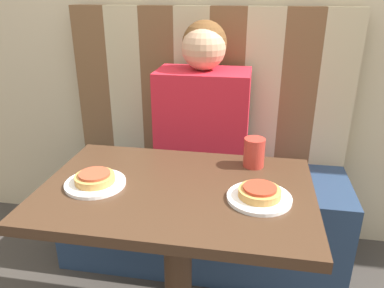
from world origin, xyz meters
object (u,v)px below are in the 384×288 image
Objects in this scene: person at (203,108)px; plate_left at (95,183)px; drinking_cup at (254,153)px; pizza_right at (260,192)px; pizza_left at (95,178)px; plate_right at (259,198)px.

plate_left is (-0.27, -0.62, -0.09)m from person.
drinking_cup reaches higher than plate_left.
pizza_right is 1.22× the size of drinking_cup.
plate_left is 0.56m from drinking_cup.
drinking_cup reaches higher than pizza_left.
pizza_left is at bearing 180.00° from pizza_right.
person is 3.58× the size of plate_right.
person is at bearing 113.30° from plate_right.
person reaches higher than plate_left.
person is 0.68m from pizza_right.
plate_right is 0.53m from pizza_left.
plate_left is at bearing 180.00° from plate_right.
pizza_left is 1.00× the size of pizza_right.
plate_right is 1.52× the size of pizza_left.
plate_right is at bearing -84.32° from drinking_cup.
person reaches higher than drinking_cup.
person is 5.46× the size of pizza_left.
plate_left is 1.00× the size of plate_right.
person is at bearing 122.46° from drinking_cup.
plate_right is 1.86× the size of drinking_cup.
pizza_right is at bearing 0.00° from plate_left.
pizza_left is 0.56m from drinking_cup.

